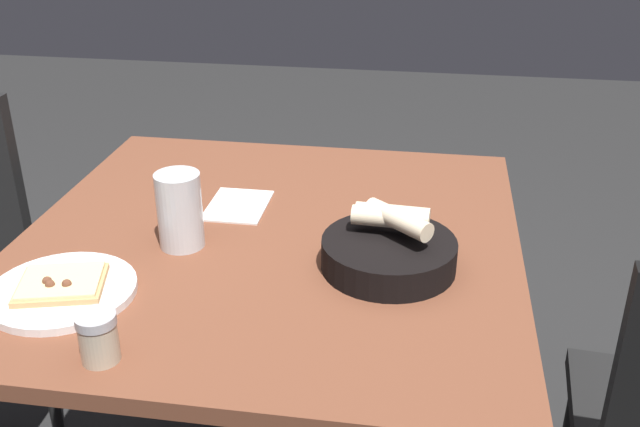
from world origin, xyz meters
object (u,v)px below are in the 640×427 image
Objects in this scene: pizza_plate at (62,289)px; pepper_shaker at (99,340)px; dining_table at (270,266)px; bread_basket at (389,249)px; beer_glass at (180,215)px.

pizza_plate is 3.17× the size of pepper_shaker.
bread_basket is (-0.08, -0.24, 0.10)m from dining_table.
beer_glass is (0.20, -0.14, 0.05)m from pizza_plate.
beer_glass is at bearing 111.57° from dining_table.
dining_table is 4.12× the size of bread_basket.
beer_glass is 1.88× the size of pepper_shaker.
pepper_shaker is at bearing 130.45° from bread_basket.
bread_basket reaches higher than pizza_plate.
pizza_plate is 0.56m from bread_basket.
pizza_plate reaches higher than dining_table.
pepper_shaker is (-0.33, 0.39, -0.00)m from bread_basket.
dining_table is 0.21m from beer_glass.
bread_basket is 1.65× the size of beer_glass.
pepper_shaker is at bearing 179.37° from beer_glass.
dining_table is 0.27m from bread_basket.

